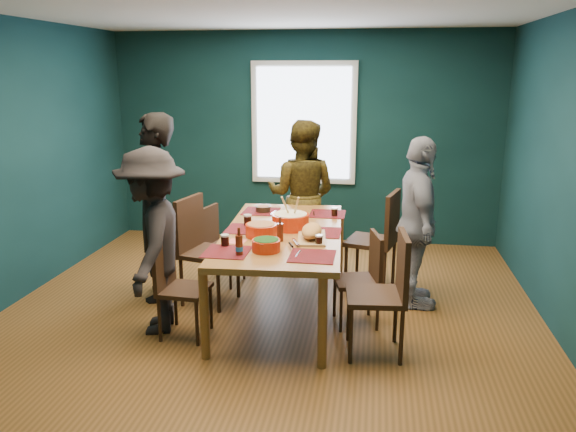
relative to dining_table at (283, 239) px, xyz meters
name	(u,v)px	position (x,y,z in m)	size (l,w,h in m)	color
room	(272,164)	(-0.13, 0.18, 0.65)	(5.01, 5.01, 2.71)	brown
dining_table	(283,239)	(0.00, 0.00, 0.00)	(1.17, 2.15, 0.79)	#9C672E
chair_left_far	(217,239)	(-0.83, 0.68, -0.24)	(0.44, 0.44, 0.82)	#321C10
chair_left_mid	(200,242)	(-0.84, 0.16, -0.12)	(0.56, 0.56, 1.03)	#321C10
chair_left_near	(175,280)	(-0.82, -0.59, -0.22)	(0.41, 0.41, 0.85)	#321C10
chair_right_far	(381,233)	(0.89, 0.74, -0.12)	(0.57, 0.57, 1.03)	#321C10
chair_right_mid	(365,272)	(0.75, -0.12, -0.23)	(0.46, 0.46, 0.83)	#321C10
chair_right_near	(388,285)	(0.94, -0.65, -0.14)	(0.49, 0.49, 0.99)	#321C10
person_far_left	(156,208)	(-1.28, 0.19, 0.19)	(0.67, 0.44, 1.82)	black
person_back	(302,195)	(-0.01, 1.32, 0.12)	(0.82, 0.64, 1.68)	black
person_right	(418,224)	(1.22, 0.37, 0.10)	(0.95, 0.40, 1.63)	silver
person_near_left	(153,241)	(-1.03, -0.51, 0.08)	(1.03, 0.59, 1.60)	black
bowl_salad	(261,230)	(-0.16, -0.20, 0.14)	(0.28, 0.28, 0.11)	red
bowl_dumpling	(291,220)	(0.06, 0.09, 0.15)	(0.34, 0.34, 0.32)	red
bowl_herbs	(266,245)	(-0.04, -0.60, 0.13)	(0.23, 0.23, 0.10)	red
cutting_board	(312,232)	(0.28, -0.21, 0.13)	(0.31, 0.59, 0.13)	tan
small_bowl	(263,209)	(-0.32, 0.67, 0.11)	(0.15, 0.15, 0.06)	black
beer_bottle_a	(239,245)	(-0.23, -0.74, 0.16)	(0.06, 0.06, 0.23)	#4B1B0D
beer_bottle_b	(280,232)	(0.03, -0.31, 0.16)	(0.06, 0.06, 0.21)	#4B1B0D
cola_glass_a	(225,240)	(-0.40, -0.52, 0.13)	(0.07, 0.07, 0.10)	black
cola_glass_b	(319,240)	(0.37, -0.38, 0.12)	(0.06, 0.06, 0.09)	black
cola_glass_c	(335,212)	(0.42, 0.60, 0.12)	(0.06, 0.06, 0.09)	black
cola_glass_d	(248,220)	(-0.36, 0.13, 0.13)	(0.08, 0.08, 0.11)	black
napkin_a	(328,230)	(0.40, 0.07, 0.08)	(0.15, 0.15, 0.00)	#F56C67
napkin_b	(237,242)	(-0.33, -0.39, 0.08)	(0.15, 0.15, 0.00)	#F56C67
napkin_c	(309,256)	(0.32, -0.68, 0.08)	(0.13, 0.13, 0.00)	#F56C67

